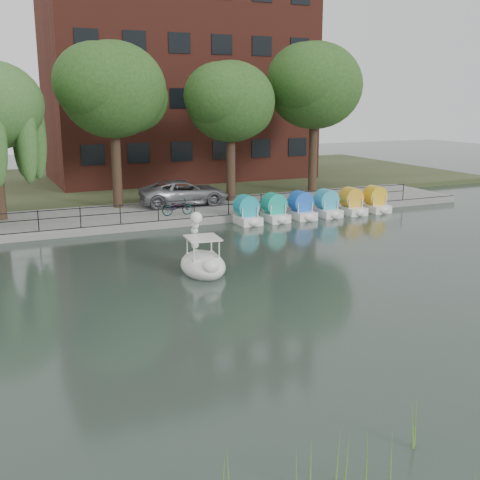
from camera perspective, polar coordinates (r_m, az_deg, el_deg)
ground_plane at (r=20.02m, az=3.45°, el=-6.19°), size 120.00×120.00×0.00m
promenade at (r=34.45m, az=-9.06°, el=2.36°), size 40.00×6.00×0.40m
kerb at (r=31.67m, az=-7.62°, el=1.44°), size 40.00×0.25×0.40m
land_strip at (r=47.93m, az=-13.58°, el=5.22°), size 60.00×22.00×0.36m
railing at (r=31.68m, az=-7.78°, el=3.18°), size 32.00×0.05×1.00m
apartment_building at (r=49.31m, az=-5.85°, el=16.44°), size 20.00×10.07×18.00m
broadleaf_center at (r=35.53m, az=-11.96°, el=13.71°), size 6.00×6.00×9.25m
broadleaf_right at (r=37.24m, az=-0.91°, el=12.92°), size 5.40×5.40×8.32m
broadleaf_far at (r=41.14m, az=7.10°, el=14.28°), size 6.30×6.30×9.71m
minivan at (r=36.14m, az=-5.32°, el=4.67°), size 3.32×6.31×1.70m
bicycle at (r=33.03m, az=-5.97°, el=3.22°), size 0.65×1.74×1.00m
swan_boat at (r=23.52m, az=-3.58°, el=-1.93°), size 1.95×2.84×2.26m
pedal_boat_row at (r=34.57m, az=7.03°, el=3.15°), size 9.65×1.70×1.40m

